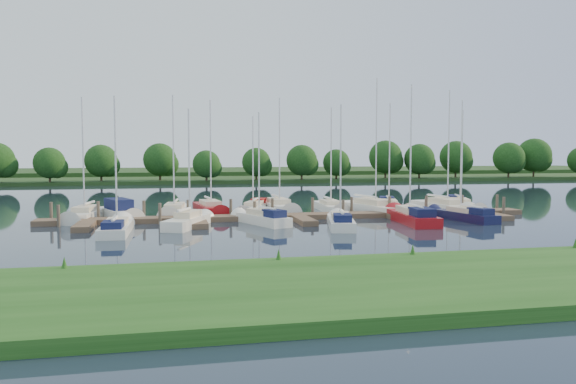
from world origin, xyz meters
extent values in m
plane|color=#17212E|center=(0.00, 0.00, 0.00)|extent=(260.00, 260.00, 0.00)
cube|color=#1B4914|center=(0.00, -16.00, 0.25)|extent=(90.00, 10.00, 0.50)
cube|color=brown|center=(0.00, 8.00, 0.20)|extent=(40.00, 2.00, 0.40)
cube|color=brown|center=(-16.00, 5.00, 0.20)|extent=(1.20, 4.00, 0.40)
cube|color=brown|center=(-8.00, 5.00, 0.20)|extent=(1.20, 4.00, 0.40)
cube|color=brown|center=(0.00, 5.00, 0.20)|extent=(1.20, 4.00, 0.40)
cube|color=brown|center=(8.00, 5.00, 0.20)|extent=(1.20, 4.00, 0.40)
cube|color=brown|center=(16.00, 5.00, 0.20)|extent=(1.20, 4.00, 0.40)
cylinder|color=#473D33|center=(-19.00, 9.30, 0.60)|extent=(0.24, 0.24, 2.00)
cylinder|color=#473D33|center=(-15.55, 9.30, 0.60)|extent=(0.24, 0.24, 2.00)
cylinder|color=#473D33|center=(-12.09, 9.30, 0.60)|extent=(0.24, 0.24, 2.00)
cylinder|color=#473D33|center=(-8.64, 9.30, 0.60)|extent=(0.24, 0.24, 2.00)
cylinder|color=#473D33|center=(-5.18, 9.30, 0.60)|extent=(0.24, 0.24, 2.00)
cylinder|color=#473D33|center=(-1.73, 9.30, 0.60)|extent=(0.24, 0.24, 2.00)
cylinder|color=#473D33|center=(1.73, 9.30, 0.60)|extent=(0.24, 0.24, 2.00)
cylinder|color=#473D33|center=(5.18, 9.30, 0.60)|extent=(0.24, 0.24, 2.00)
cylinder|color=#473D33|center=(8.64, 9.30, 0.60)|extent=(0.24, 0.24, 2.00)
cylinder|color=#473D33|center=(12.09, 9.30, 0.60)|extent=(0.24, 0.24, 2.00)
cylinder|color=#473D33|center=(15.55, 9.30, 0.60)|extent=(0.24, 0.24, 2.00)
cylinder|color=#473D33|center=(19.00, 9.30, 0.60)|extent=(0.24, 0.24, 2.00)
cylinder|color=#473D33|center=(-18.00, 6.70, 0.60)|extent=(0.24, 0.24, 2.00)
cylinder|color=#473D33|center=(-10.80, 6.70, 0.60)|extent=(0.24, 0.24, 2.00)
cylinder|color=#473D33|center=(-3.60, 6.70, 0.60)|extent=(0.24, 0.24, 2.00)
cylinder|color=#473D33|center=(3.60, 6.70, 0.60)|extent=(0.24, 0.24, 2.00)
cylinder|color=#473D33|center=(10.80, 6.70, 0.60)|extent=(0.24, 0.24, 2.00)
cylinder|color=#473D33|center=(18.00, 6.70, 0.60)|extent=(0.24, 0.24, 2.00)
cube|color=#1C3C17|center=(0.00, 75.00, 0.30)|extent=(180.00, 30.00, 0.60)
cube|color=#2D4920|center=(0.00, 100.00, 0.70)|extent=(220.00, 40.00, 1.40)
cylinder|color=#38281C|center=(-36.44, 63.90, 1.05)|extent=(0.36, 0.36, 2.11)
sphere|color=#14380F|center=(-36.44, 63.90, 3.63)|extent=(4.92, 4.92, 4.92)
sphere|color=#14380F|center=(-35.39, 64.10, 2.93)|extent=(3.51, 3.51, 3.51)
cylinder|color=#38281C|center=(-29.65, 61.30, 1.22)|extent=(0.36, 0.36, 2.44)
sphere|color=#14380F|center=(-29.65, 61.30, 4.20)|extent=(5.70, 5.70, 5.70)
sphere|color=#14380F|center=(-28.43, 61.50, 3.39)|extent=(4.07, 4.07, 4.07)
cylinder|color=#38281C|center=(-21.38, 62.29, 1.20)|extent=(0.36, 0.36, 2.40)
sphere|color=#14380F|center=(-21.38, 62.29, 4.13)|extent=(5.59, 5.59, 5.59)
sphere|color=#14380F|center=(-20.18, 62.49, 3.33)|extent=(4.00, 4.00, 4.00)
cylinder|color=#38281C|center=(-13.12, 62.03, 1.14)|extent=(0.36, 0.36, 2.28)
sphere|color=#14380F|center=(-13.12, 62.03, 3.92)|extent=(5.31, 5.31, 5.31)
sphere|color=#14380F|center=(-11.98, 62.23, 3.16)|extent=(3.79, 3.79, 3.79)
cylinder|color=#38281C|center=(-4.77, 60.84, 1.06)|extent=(0.36, 0.36, 2.13)
sphere|color=#14380F|center=(-4.77, 60.84, 3.66)|extent=(4.97, 4.97, 4.97)
sphere|color=#14380F|center=(-3.70, 61.04, 2.96)|extent=(3.55, 3.55, 3.55)
cylinder|color=#38281C|center=(4.44, 61.62, 1.33)|extent=(0.36, 0.36, 2.66)
sphere|color=#14380F|center=(4.44, 61.62, 4.58)|extent=(6.21, 6.21, 6.21)
sphere|color=#14380F|center=(5.77, 61.82, 3.70)|extent=(4.43, 4.43, 4.43)
cylinder|color=#38281C|center=(13.21, 62.05, 1.25)|extent=(0.36, 0.36, 2.50)
sphere|color=#14380F|center=(13.21, 62.05, 4.30)|extent=(5.83, 5.83, 5.83)
sphere|color=#14380F|center=(14.46, 62.25, 3.47)|extent=(4.16, 4.16, 4.16)
cylinder|color=#38281C|center=(19.53, 60.17, 1.36)|extent=(0.36, 0.36, 2.71)
sphere|color=#14380F|center=(19.53, 60.17, 4.67)|extent=(6.33, 6.33, 6.33)
sphere|color=#14380F|center=(20.89, 60.37, 3.77)|extent=(4.52, 4.52, 4.52)
cylinder|color=#38281C|center=(28.60, 60.85, 1.32)|extent=(0.36, 0.36, 2.65)
sphere|color=#14380F|center=(28.60, 60.85, 4.56)|extent=(6.17, 6.17, 6.17)
sphere|color=#14380F|center=(29.92, 61.05, 3.67)|extent=(4.41, 4.41, 4.41)
cylinder|color=#38281C|center=(36.37, 61.67, 1.04)|extent=(0.36, 0.36, 2.07)
sphere|color=#14380F|center=(36.37, 61.67, 3.57)|extent=(4.84, 4.84, 4.84)
sphere|color=#14380F|center=(37.41, 61.87, 2.88)|extent=(3.46, 3.46, 3.46)
cylinder|color=#38281C|center=(45.18, 60.51, 1.40)|extent=(0.36, 0.36, 2.79)
sphere|color=#14380F|center=(45.18, 60.51, 4.81)|extent=(6.51, 6.51, 6.51)
sphere|color=#14380F|center=(46.57, 60.71, 3.88)|extent=(4.65, 4.65, 4.65)
cylinder|color=#38281C|center=(54.38, 63.10, 0.99)|extent=(0.36, 0.36, 1.99)
sphere|color=#14380F|center=(54.38, 63.10, 3.42)|extent=(4.64, 4.64, 4.64)
sphere|color=#14380F|center=(55.37, 63.30, 2.76)|extent=(3.31, 3.31, 3.31)
cylinder|color=#38281C|center=(61.63, 62.08, 1.00)|extent=(0.36, 0.36, 1.99)
sphere|color=#14380F|center=(61.63, 62.08, 3.43)|extent=(4.65, 4.65, 4.65)
sphere|color=#14380F|center=(62.62, 62.28, 2.77)|extent=(3.32, 3.32, 3.32)
cylinder|color=#38281C|center=(70.73, 63.04, 1.37)|extent=(0.36, 0.36, 2.75)
sphere|color=#14380F|center=(70.73, 63.04, 4.73)|extent=(6.41, 6.41, 6.41)
cube|color=white|center=(-16.67, 11.39, 0.15)|extent=(2.86, 6.93, 1.10)
cone|color=white|center=(-17.17, 8.06, 0.15)|extent=(1.28, 2.47, 0.94)
cube|color=beige|center=(-16.72, 11.06, 0.85)|extent=(1.85, 3.20, 0.50)
cylinder|color=silver|center=(-16.77, 10.73, 5.24)|extent=(0.12, 0.12, 9.08)
cylinder|color=silver|center=(-16.57, 12.06, 1.25)|extent=(0.55, 3.01, 0.10)
cylinder|color=white|center=(-16.57, 12.06, 1.25)|extent=(0.60, 2.69, 0.20)
cube|color=white|center=(-14.22, 11.80, 0.15)|extent=(3.96, 6.20, 1.13)
cone|color=white|center=(-13.15, 9.06, 0.15)|extent=(1.55, 2.00, 0.97)
cube|color=#121940|center=(-14.22, 11.80, 1.07)|extent=(2.63, 3.59, 1.01)
cube|color=white|center=(-9.62, 13.64, 0.15)|extent=(2.79, 7.35, 0.98)
cone|color=white|center=(-10.02, 10.08, 0.15)|extent=(1.28, 2.61, 1.00)
cube|color=beige|center=(-9.66, 13.29, 0.75)|extent=(1.85, 3.37, 0.44)
cylinder|color=silver|center=(-9.70, 12.93, 5.46)|extent=(0.12, 0.12, 9.68)
cylinder|color=silver|center=(-9.54, 14.36, 1.11)|extent=(0.46, 3.22, 0.10)
cylinder|color=white|center=(-9.54, 14.36, 1.11)|extent=(0.52, 2.87, 0.20)
cube|color=#A20E14|center=(-6.57, 14.28, 0.15)|extent=(2.81, 7.06, 1.13)
cone|color=#A20E14|center=(-6.12, 10.88, 0.15)|extent=(1.27, 2.51, 0.96)
cube|color=beige|center=(-6.52, 13.94, 0.88)|extent=(1.84, 3.25, 0.52)
cylinder|color=silver|center=(-6.48, 13.60, 5.36)|extent=(0.12, 0.12, 9.27)
cylinder|color=silver|center=(-6.66, 14.97, 1.29)|extent=(0.51, 3.08, 0.10)
cylinder|color=white|center=(-6.66, 14.97, 1.29)|extent=(0.56, 2.75, 0.20)
cube|color=white|center=(-2.52, 13.97, 0.15)|extent=(3.72, 6.12, 0.99)
cone|color=white|center=(-3.60, 11.22, 0.15)|extent=(1.53, 2.23, 0.83)
cube|color=beige|center=(-2.62, 13.70, 0.77)|extent=(2.14, 2.94, 0.45)
cube|color=maroon|center=(-1.91, 15.51, 0.86)|extent=(1.73, 2.08, 0.50)
cylinder|color=silver|center=(-2.73, 13.42, 4.63)|extent=(0.12, 0.12, 8.00)
cylinder|color=silver|center=(-2.30, 14.52, 1.13)|extent=(1.07, 2.52, 0.10)
cylinder|color=white|center=(-2.30, 14.52, 1.13)|extent=(1.06, 2.28, 0.20)
cube|color=white|center=(-0.25, 14.66, 0.15)|extent=(2.39, 7.22, 1.18)
cone|color=white|center=(-0.05, 11.11, 0.15)|extent=(1.14, 2.54, 1.00)
cube|color=beige|center=(-0.23, 14.30, 0.91)|extent=(1.67, 3.28, 0.53)
cylinder|color=silver|center=(-0.21, 13.95, 5.55)|extent=(0.12, 0.12, 9.61)
cylinder|color=silver|center=(-0.29, 15.37, 1.34)|extent=(0.28, 3.20, 0.10)
cylinder|color=white|center=(-0.29, 15.37, 1.34)|extent=(0.36, 2.85, 0.20)
cube|color=white|center=(4.53, 13.99, 0.15)|extent=(2.09, 6.65, 0.99)
cone|color=white|center=(4.41, 10.70, 0.15)|extent=(1.01, 2.34, 0.92)
cube|color=beige|center=(4.52, 13.67, 0.76)|extent=(1.49, 3.01, 0.45)
cylinder|color=silver|center=(4.51, 13.34, 5.07)|extent=(0.12, 0.12, 8.89)
cylinder|color=silver|center=(4.56, 14.65, 1.12)|extent=(0.21, 2.97, 0.10)
cylinder|color=white|center=(4.56, 14.65, 1.12)|extent=(0.30, 2.64, 0.20)
cube|color=white|center=(7.67, 11.47, 0.15)|extent=(4.29, 8.56, 1.26)
cone|color=white|center=(8.70, 7.48, 0.15)|extent=(1.84, 3.08, 1.15)
cube|color=beige|center=(7.78, 11.07, 0.98)|extent=(2.60, 4.02, 0.57)
cylinder|color=silver|center=(7.88, 10.67, 6.37)|extent=(0.12, 0.12, 11.13)
cylinder|color=silver|center=(7.47, 12.27, 1.43)|extent=(1.02, 3.62, 0.10)
cylinder|color=white|center=(7.47, 12.27, 1.43)|extent=(1.01, 3.24, 0.20)
cube|color=white|center=(10.41, 13.96, 0.15)|extent=(4.00, 7.23, 0.94)
cone|color=white|center=(9.34, 10.64, 0.15)|extent=(1.68, 2.62, 0.98)
cube|color=beige|center=(10.31, 13.63, 0.72)|extent=(2.36, 3.43, 0.43)
cube|color=#121940|center=(11.01, 15.81, 0.81)|extent=(1.94, 2.41, 0.47)
cylinder|color=silver|center=(10.20, 13.30, 5.30)|extent=(0.12, 0.12, 9.41)
cylinder|color=silver|center=(10.63, 14.62, 1.06)|extent=(1.06, 3.01, 0.10)
cylinder|color=white|center=(10.63, 14.62, 1.06)|extent=(1.05, 2.71, 0.20)
cube|color=white|center=(14.64, 11.26, 0.15)|extent=(3.22, 7.83, 1.19)
cone|color=white|center=(15.20, 7.50, 0.15)|extent=(1.44, 2.79, 1.06)
cube|color=beige|center=(14.70, 10.89, 0.92)|extent=(2.08, 3.62, 0.54)
cylinder|color=silver|center=(14.76, 10.51, 5.89)|extent=(0.12, 0.12, 10.26)
cylinder|color=silver|center=(14.53, 12.02, 1.35)|extent=(0.60, 3.40, 0.10)
cylinder|color=white|center=(14.53, 12.02, 1.35)|extent=(0.64, 3.04, 0.20)
cube|color=white|center=(16.90, 12.35, 0.15)|extent=(4.24, 7.35, 1.09)
cone|color=white|center=(15.72, 9.00, 0.15)|extent=(1.76, 2.67, 0.99)
cube|color=beige|center=(16.79, 12.02, 0.84)|extent=(2.47, 3.51, 0.49)
cube|color=#121940|center=(17.57, 14.22, 0.94)|extent=(2.02, 2.47, 0.54)
cylinder|color=silver|center=(16.67, 11.68, 5.48)|extent=(0.12, 0.12, 9.58)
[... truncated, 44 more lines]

